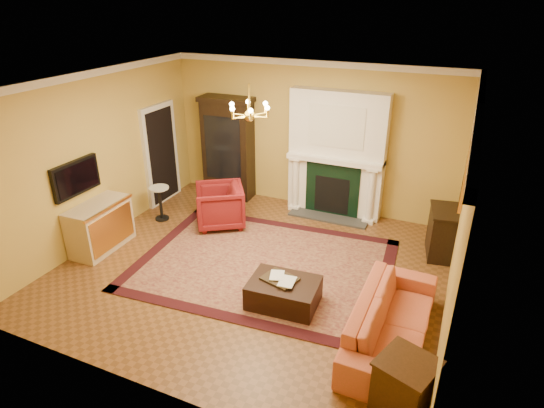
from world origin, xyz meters
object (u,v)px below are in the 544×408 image
Objects in this scene: china_cabinet at (228,150)px; pedestal_table at (160,201)px; coral_sofa at (393,314)px; commode at (100,226)px; leather_ottoman at (284,293)px; wingback_armchair at (220,204)px; end_table at (404,386)px; console_table at (442,234)px.

pedestal_table is (-0.68, -1.62, -0.65)m from china_cabinet.
china_cabinet is 0.94× the size of coral_sofa.
leather_ottoman is (3.57, -0.21, -0.23)m from commode.
wingback_armchair is 0.40× the size of coral_sofa.
pedestal_table is at bearing 152.19° from end_table.
wingback_armchair reaches higher than leather_ottoman.
leather_ottoman is at bearing 148.16° from end_table.
china_cabinet is 1.87m from pedestal_table.
wingback_armchair is 1.30× the size of pedestal_table.
end_table reaches higher than leather_ottoman.
china_cabinet is 3.41× the size of end_table.
coral_sofa reaches higher than end_table.
end_table is at bearing 19.93° from wingback_armchair.
china_cabinet is at bearing 167.96° from wingback_armchair.
pedestal_table is 0.71× the size of leather_ottoman.
coral_sofa is 2.71× the size of console_table.
commode is at bearing -168.00° from console_table.
leather_ottoman is (-1.88, 1.17, -0.11)m from end_table.
end_table is (3.97, -2.99, -0.14)m from wingback_armchair.
wingback_armchair is at bearing 45.60° from commode.
commode reaches higher than leather_ottoman.
pedestal_table is at bearing -110.55° from wingback_armchair.
coral_sofa reaches higher than console_table.
wingback_armchair is (0.52, -1.35, -0.60)m from china_cabinet.
coral_sofa is (5.13, -0.38, 0.01)m from commode.
wingback_armchair is at bearing 143.02° from end_table.
pedestal_table is 5.15m from coral_sofa.
console_table is at bearing 8.86° from pedestal_table.
console_table is at bearing -12.66° from china_cabinet.
console_table is (0.38, 2.55, -0.02)m from coral_sofa.
coral_sofa is at bearing -19.64° from pedestal_table.
coral_sofa is at bearing 107.73° from end_table.
coral_sofa reaches higher than leather_ottoman.
china_cabinet is at bearing 70.17° from commode.
leather_ottoman is at bearing -5.34° from commode.
commode is 5.92m from console_table.
wingback_armchair reaches higher than coral_sofa.
pedestal_table is at bearing 71.21° from coral_sofa.
commode is (-0.28, -1.35, 0.02)m from pedestal_table.
pedestal_table is 5.29m from console_table.
wingback_armchair is 4.17m from coral_sofa.
china_cabinet is 1.57m from wingback_armchair.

